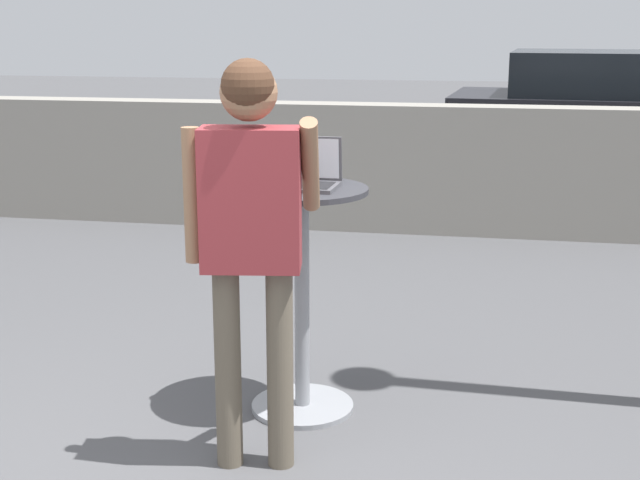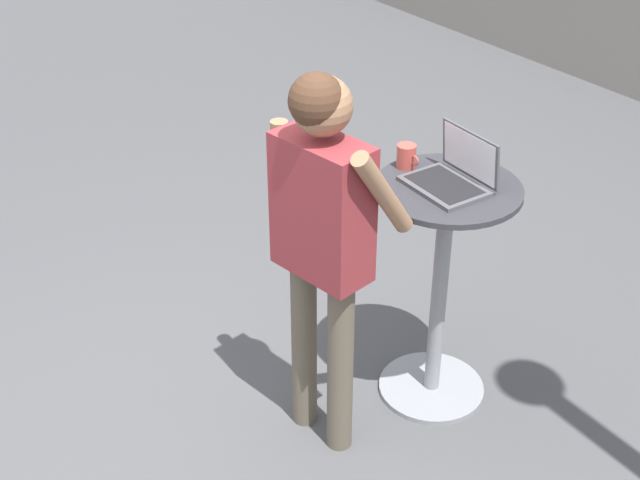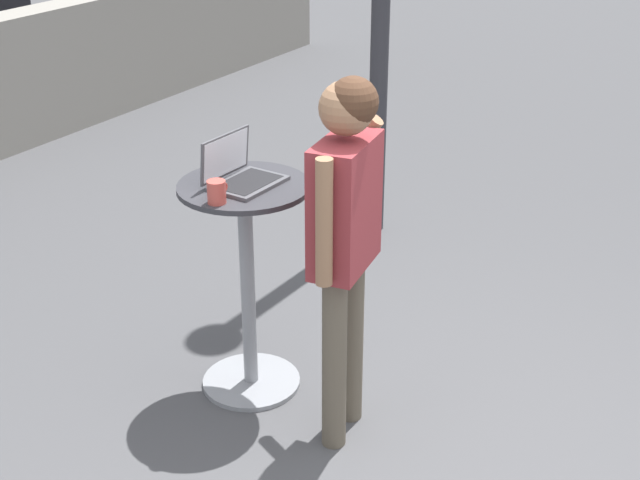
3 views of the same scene
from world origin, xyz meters
name	(u,v)px [view 1 (image 1 of 3)]	position (x,y,z in m)	size (l,w,h in m)	color
pavement_kerb	(352,167)	(0.00, 5.03, 0.56)	(13.74, 0.35, 1.11)	gray
cafe_table	(302,284)	(0.33, 1.18, 0.63)	(0.61, 0.61, 1.09)	gray
laptop	(303,177)	(0.34, 1.20, 1.14)	(0.34, 0.28, 0.22)	#515156
coffee_mug	(250,176)	(0.10, 1.15, 1.14)	(0.12, 0.08, 0.10)	#C14C42
standing_person	(251,216)	(0.25, 0.60, 1.08)	(0.54, 0.41, 1.69)	brown
parked_car_near_street	(617,112)	(2.68, 8.40, 0.75)	(4.10, 2.22, 1.46)	black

